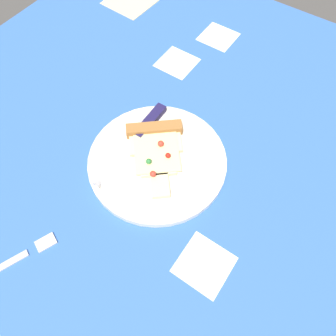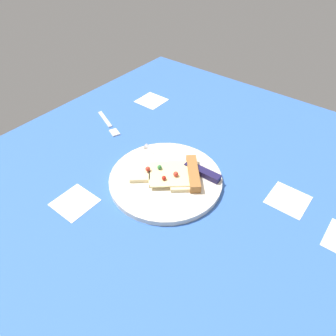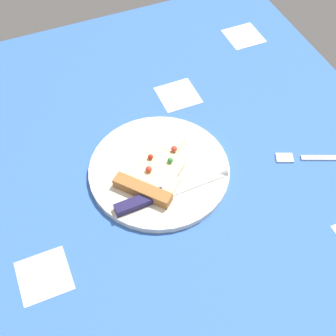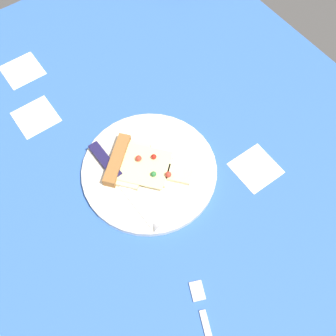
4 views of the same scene
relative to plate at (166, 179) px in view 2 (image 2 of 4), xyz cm
name	(u,v)px [view 2 (image 2 of 4)]	position (x,y,z in cm)	size (l,w,h in cm)	color
ground_plane	(194,190)	(6.69, 3.16, -2.21)	(118.13, 118.13, 3.00)	#3360B7
plate	(166,179)	(0.00, 0.00, 0.00)	(28.93, 28.93, 1.42)	silver
pizza_slice	(176,175)	(1.94, 1.66, 1.52)	(18.30, 17.23, 2.60)	beige
knife	(188,166)	(2.25, 6.57, 1.32)	(24.05, 2.76, 2.45)	silver
fork	(109,124)	(-30.39, 8.85, -0.31)	(14.79, 7.63, 0.80)	silver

